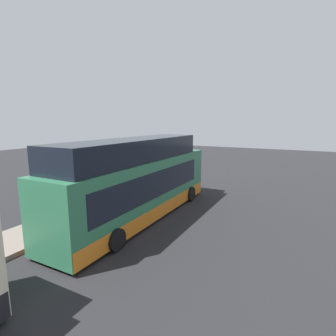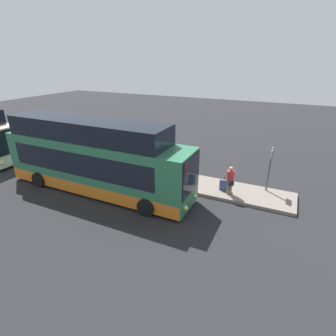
# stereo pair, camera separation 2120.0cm
# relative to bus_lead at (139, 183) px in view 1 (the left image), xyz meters

# --- Properties ---
(ground) EXTENTS (80.00, 80.00, 0.00)m
(ground) POSITION_rel_bus_lead_xyz_m (0.82, 0.19, -1.86)
(ground) COLOR #232326
(platform) EXTENTS (20.00, 2.41, 0.19)m
(platform) POSITION_rel_bus_lead_xyz_m (0.82, 2.99, -1.77)
(platform) COLOR slate
(platform) RESTS_ON ground
(bus_lead) EXTENTS (11.67, 2.72, 4.20)m
(bus_lead) POSITION_rel_bus_lead_xyz_m (0.00, 0.00, 0.00)
(bus_lead) COLOR #2D704C
(bus_lead) RESTS_ON ground
(passenger_boarding) EXTENTS (0.56, 0.68, 1.65)m
(passenger_boarding) POSITION_rel_bus_lead_xyz_m (7.30, 2.44, -0.80)
(passenger_boarding) COLOR #6B604C
(passenger_boarding) RESTS_ON platform
(passenger_waiting) EXTENTS (0.58, 0.58, 1.67)m
(passenger_waiting) POSITION_rel_bus_lead_xyz_m (3.18, 3.68, -0.79)
(passenger_waiting) COLOR silver
(passenger_waiting) RESTS_ON platform
(suitcase) EXTENTS (0.48, 0.22, 0.87)m
(suitcase) POSITION_rel_bus_lead_xyz_m (6.91, 2.79, -1.36)
(suitcase) COLOR #334C7F
(suitcase) RESTS_ON platform
(sign_post) EXTENTS (0.10, 0.69, 2.56)m
(sign_post) POSITION_rel_bus_lead_xyz_m (9.14, 3.81, -0.06)
(sign_post) COLOR #4C4C51
(sign_post) RESTS_ON platform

